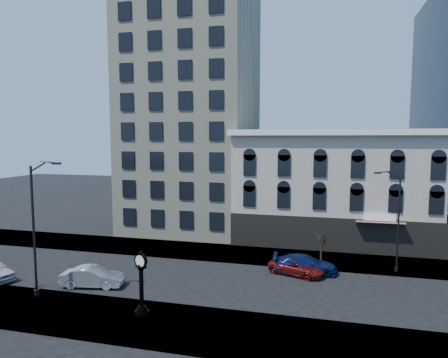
# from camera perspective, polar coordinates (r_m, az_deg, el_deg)

# --- Properties ---
(ground) EXTENTS (160.00, 160.00, 0.00)m
(ground) POSITION_cam_1_polar(r_m,az_deg,el_deg) (34.08, -5.08, -14.10)
(ground) COLOR black
(ground) RESTS_ON ground
(sidewalk_far) EXTENTS (160.00, 6.00, 0.12)m
(sidewalk_far) POSITION_cam_1_polar(r_m,az_deg,el_deg) (41.32, -1.34, -10.38)
(sidewalk_far) COLOR gray
(sidewalk_far) RESTS_ON ground
(sidewalk_near) EXTENTS (160.00, 6.00, 0.12)m
(sidewalk_near) POSITION_cam_1_polar(r_m,az_deg,el_deg) (27.23, -11.00, -19.40)
(sidewalk_near) COLOR gray
(sidewalk_near) RESTS_ON ground
(cream_tower) EXTENTS (15.90, 15.40, 42.50)m
(cream_tower) POSITION_cam_1_polar(r_m,az_deg,el_deg) (52.44, -4.73, 14.30)
(cream_tower) COLOR beige
(cream_tower) RESTS_ON ground
(victorian_row) EXTENTS (22.60, 11.19, 12.50)m
(victorian_row) POSITION_cam_1_polar(r_m,az_deg,el_deg) (46.44, 15.78, -1.31)
(victorian_row) COLOR #B8A897
(victorian_row) RESTS_ON ground
(street_clock) EXTENTS (0.96, 0.96, 4.23)m
(street_clock) POSITION_cam_1_polar(r_m,az_deg,el_deg) (27.43, -11.72, -14.75)
(street_clock) COLOR black
(street_clock) RESTS_ON sidewalk_near
(street_lamp_near) EXTENTS (2.60, 0.77, 10.11)m
(street_lamp_near) POSITION_cam_1_polar(r_m,az_deg,el_deg) (31.32, -24.58, -1.78)
(street_lamp_near) COLOR black
(street_lamp_near) RESTS_ON sidewalk_near
(street_lamp_far) EXTENTS (2.30, 0.58, 8.90)m
(street_lamp_far) POSITION_cam_1_polar(r_m,az_deg,el_deg) (36.85, 22.84, -2.07)
(street_lamp_far) COLOR black
(street_lamp_far) RESTS_ON sidewalk_far
(bare_tree_far) EXTENTS (1.95, 1.95, 3.35)m
(bare_tree_far) POSITION_cam_1_polar(r_m,az_deg,el_deg) (38.80, 13.76, -7.69)
(bare_tree_far) COLOR black
(bare_tree_far) RESTS_ON sidewalk_far
(car_near_b) EXTENTS (5.00, 2.52, 1.57)m
(car_near_b) POSITION_cam_1_polar(r_m,az_deg,el_deg) (33.82, -18.25, -13.14)
(car_near_b) COLOR #A5A8AD
(car_near_b) RESTS_ON ground
(car_far_a) EXTENTS (5.24, 3.69, 1.33)m
(car_far_a) POSITION_cam_1_polar(r_m,az_deg,el_deg) (35.45, 10.36, -12.25)
(car_far_a) COLOR maroon
(car_far_a) RESTS_ON ground
(car_far_b) EXTENTS (5.61, 2.64, 1.58)m
(car_far_b) POSITION_cam_1_polar(r_m,az_deg,el_deg) (35.89, 11.48, -11.83)
(car_far_b) COLOR #0C194C
(car_far_b) RESTS_ON ground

